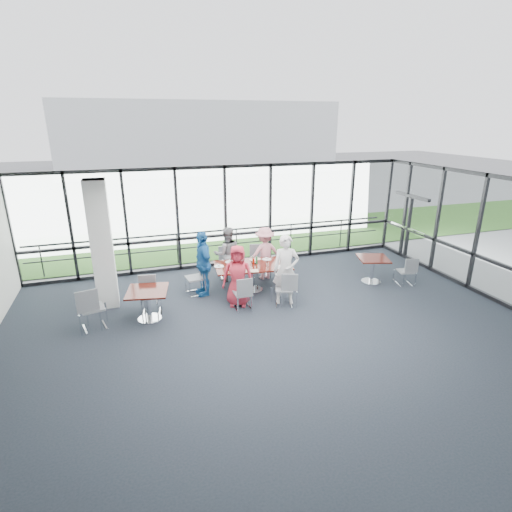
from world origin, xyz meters
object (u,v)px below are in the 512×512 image
object	(u,v)px
chair_spare_la	(92,308)
diner_end	(203,263)
main_table	(253,269)
chair_main_nr	(284,289)
side_table_right	(373,262)
diner_near_left	(238,276)
diner_far_right	(265,253)
chair_spare_r	(405,271)
chair_main_fr	(260,261)
structural_column	(102,245)
side_table_left	(148,294)
chair_spare_lb	(150,296)
chair_main_fl	(228,264)
diner_far_left	(227,254)
chair_main_nl	(243,293)
chair_main_end	(195,278)
diner_near_right	(286,270)

from	to	relation	value
chair_spare_la	diner_end	bearing A→B (deg)	8.05
main_table	chair_main_nr	world-z (taller)	chair_main_nr
main_table	side_table_right	distance (m)	3.51
diner_near_left	diner_far_right	distance (m)	1.95
chair_main_nr	chair_spare_r	distance (m)	3.79
chair_main_fr	diner_far_right	bearing A→B (deg)	117.38
main_table	chair_main_fr	world-z (taller)	chair_main_fr
structural_column	side_table_left	size ratio (longest dim) A/B	2.98
diner_far_right	chair_main_fr	size ratio (longest dim) A/B	1.70
side_table_left	diner_near_left	distance (m)	2.22
structural_column	main_table	world-z (taller)	structural_column
main_table	chair_spare_r	world-z (taller)	chair_spare_r
chair_main_nr	chair_spare_lb	world-z (taller)	chair_spare_lb
side_table_right	chair_spare_r	bearing A→B (deg)	-29.98
chair_main_fl	chair_spare_la	xyz separation A→B (m)	(-3.64, -1.99, 0.04)
chair_main_fl	side_table_left	bearing A→B (deg)	43.20
diner_far_left	chair_main_nr	size ratio (longest dim) A/B	1.83
chair_main_nl	chair_main_nr	size ratio (longest dim) A/B	0.97
chair_main_end	chair_spare_r	xyz separation A→B (m)	(5.81, -1.21, -0.06)
side_table_left	chair_main_fr	distance (m)	3.87
structural_column	side_table_right	size ratio (longest dim) A/B	3.10
diner_near_right	chair_main_nr	bearing A→B (deg)	-109.27
diner_far_right	chair_spare_r	world-z (taller)	diner_far_right
diner_near_right	chair_main_fr	bearing A→B (deg)	105.77
main_table	chair_spare_lb	size ratio (longest dim) A/B	2.39
chair_main_end	chair_main_nr	bearing A→B (deg)	48.22
diner_near_left	diner_near_right	bearing A→B (deg)	6.94
main_table	chair_main_fr	distance (m)	1.13
chair_main_nr	diner_far_left	bearing A→B (deg)	134.38
chair_spare_la	side_table_right	bearing A→B (deg)	-10.72
main_table	chair_main_fl	xyz separation A→B (m)	(-0.43, 1.06, -0.18)
chair_main_nl	chair_main_fl	distance (m)	2.11
structural_column	side_table_right	world-z (taller)	structural_column
diner_end	chair_main_fr	bearing A→B (deg)	107.11
side_table_right	chair_main_nl	world-z (taller)	chair_main_nl
diner_far_right	chair_main_end	xyz separation A→B (m)	(-2.16, -0.50, -0.31)
side_table_right	diner_near_left	bearing A→B (deg)	-176.64
diner_far_left	chair_main_nl	bearing A→B (deg)	91.69
structural_column	chair_main_nl	xyz separation A→B (m)	(3.19, -1.31, -1.17)
chair_main_nl	chair_main_end	distance (m)	1.60
chair_main_fr	side_table_left	bearing A→B (deg)	42.93
chair_main_nl	chair_main_fl	size ratio (longest dim) A/B	0.94
diner_far_left	diner_near_right	bearing A→B (deg)	123.09
diner_far_right	chair_main_nl	xyz separation A→B (m)	(-1.19, -1.78, -0.35)
diner_near_left	diner_far_right	xyz separation A→B (m)	(1.24, 1.50, -0.01)
chair_spare_la	chair_spare_lb	xyz separation A→B (m)	(1.29, 0.38, -0.05)
diner_far_left	chair_main_nr	xyz separation A→B (m)	(0.96, -2.07, -0.37)
main_table	diner_far_right	bearing A→B (deg)	56.65
diner_far_left	chair_spare_lb	xyz separation A→B (m)	(-2.30, -1.47, -0.36)
main_table	chair_spare_r	distance (m)	4.38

